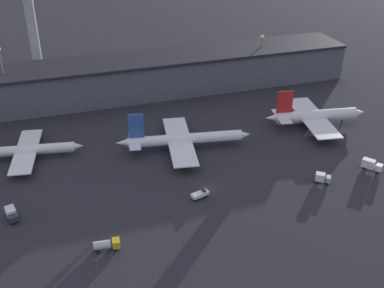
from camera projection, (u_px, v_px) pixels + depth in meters
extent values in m
plane|color=#26262B|center=(209.00, 189.00, 147.57)|extent=(600.00, 600.00, 0.00)
cube|color=#4C515B|center=(148.00, 77.00, 209.49)|extent=(181.78, 21.54, 15.18)
cube|color=black|center=(147.00, 59.00, 205.51)|extent=(181.78, 23.54, 1.20)
cylinder|color=white|center=(30.00, 149.00, 162.81)|extent=(29.39, 7.92, 3.28)
cylinder|color=#ADB2B7|center=(31.00, 151.00, 163.09)|extent=(27.87, 7.20, 2.79)
cone|color=white|center=(77.00, 146.00, 164.87)|extent=(4.39, 3.71, 3.12)
cube|color=white|center=(26.00, 151.00, 162.81)|extent=(12.01, 31.27, 0.36)
cylinder|color=gray|center=(33.00, 142.00, 170.87)|extent=(3.85, 2.36, 1.81)
cylinder|color=gray|center=(26.00, 167.00, 156.11)|extent=(3.85, 2.36, 1.81)
cylinder|color=black|center=(62.00, 153.00, 165.32)|extent=(0.50, 0.50, 1.48)
cylinder|color=black|center=(28.00, 154.00, 164.90)|extent=(0.50, 0.50, 1.48)
cylinder|color=black|center=(27.00, 158.00, 162.64)|extent=(0.50, 0.50, 1.48)
cylinder|color=white|center=(185.00, 139.00, 168.32)|extent=(40.21, 10.18, 3.81)
cylinder|color=#2D519E|center=(185.00, 141.00, 168.64)|extent=(38.14, 9.30, 3.24)
cone|color=white|center=(244.00, 135.00, 171.12)|extent=(5.09, 4.30, 3.62)
cone|color=white|center=(124.00, 143.00, 165.35)|extent=(6.15, 4.11, 3.24)
cube|color=#2D519E|center=(136.00, 126.00, 163.01)|extent=(5.32, 1.25, 8.87)
cube|color=white|center=(135.00, 141.00, 165.71)|extent=(5.82, 13.33, 0.24)
cube|color=white|center=(180.00, 141.00, 168.29)|extent=(14.00, 36.67, 0.36)
cylinder|color=gray|center=(179.00, 131.00, 177.73)|extent=(4.47, 2.74, 2.09)
cylinder|color=gray|center=(187.00, 158.00, 160.42)|extent=(4.47, 2.74, 2.09)
cylinder|color=black|center=(224.00, 143.00, 171.52)|extent=(0.50, 0.50, 1.71)
cylinder|color=black|center=(179.00, 144.00, 170.71)|extent=(0.50, 0.50, 1.71)
cylinder|color=black|center=(180.00, 148.00, 168.08)|extent=(0.50, 0.50, 1.71)
cylinder|color=silver|center=(316.00, 115.00, 183.66)|extent=(31.60, 9.31, 4.36)
cylinder|color=silver|center=(316.00, 117.00, 184.03)|extent=(29.95, 8.42, 3.70)
cone|color=silver|center=(358.00, 113.00, 185.91)|extent=(5.82, 4.92, 4.14)
cone|color=silver|center=(273.00, 118.00, 181.23)|extent=(7.04, 4.70, 3.70)
cube|color=red|center=(285.00, 102.00, 178.77)|extent=(6.09, 1.37, 8.63)
cube|color=silver|center=(282.00, 116.00, 181.52)|extent=(6.36, 13.38, 0.24)
cube|color=silver|center=(312.00, 117.00, 183.72)|extent=(15.18, 36.76, 0.36)
cylinder|color=gray|center=(305.00, 109.00, 193.18)|extent=(5.11, 3.13, 2.40)
cylinder|color=gray|center=(324.00, 132.00, 175.92)|extent=(5.11, 3.13, 2.40)
cylinder|color=black|center=(342.00, 121.00, 186.65)|extent=(0.50, 0.50, 1.96)
cylinder|color=black|center=(310.00, 121.00, 186.50)|extent=(0.50, 0.50, 1.96)
cylinder|color=black|center=(313.00, 125.00, 183.49)|extent=(0.50, 0.50, 1.96)
cube|color=#9EA3A8|center=(328.00, 179.00, 149.55)|extent=(2.50, 2.71, 1.82)
cube|color=silver|center=(320.00, 177.00, 150.09)|extent=(3.70, 3.58, 2.43)
cylinder|color=black|center=(328.00, 181.00, 150.89)|extent=(1.07, 1.00, 0.90)
cylinder|color=black|center=(327.00, 184.00, 149.44)|extent=(1.07, 1.00, 0.90)
cylinder|color=black|center=(318.00, 179.00, 151.71)|extent=(1.07, 1.00, 0.90)
cylinder|color=black|center=(317.00, 182.00, 150.26)|extent=(1.07, 1.00, 0.90)
cube|color=white|center=(200.00, 194.00, 143.11)|extent=(5.77, 3.58, 1.06)
cube|color=black|center=(204.00, 190.00, 143.30)|extent=(1.09, 1.69, 0.80)
cylinder|color=black|center=(203.00, 193.00, 144.93)|extent=(1.02, 0.78, 0.90)
cylinder|color=black|center=(206.00, 196.00, 143.71)|extent=(1.02, 0.78, 0.90)
cylinder|color=black|center=(194.00, 197.00, 143.28)|extent=(1.02, 0.78, 0.90)
cylinder|color=black|center=(197.00, 200.00, 142.06)|extent=(1.02, 0.78, 0.90)
cube|color=white|center=(379.00, 168.00, 155.27)|extent=(3.01, 2.92, 2.06)
cube|color=silver|center=(369.00, 163.00, 156.88)|extent=(4.22, 4.58, 2.75)
cylinder|color=black|center=(378.00, 170.00, 156.62)|extent=(1.00, 1.07, 0.90)
cylinder|color=black|center=(377.00, 172.00, 155.39)|extent=(1.00, 1.07, 0.90)
cylinder|color=black|center=(366.00, 166.00, 158.72)|extent=(1.00, 1.07, 0.90)
cylinder|color=black|center=(364.00, 168.00, 157.48)|extent=(1.00, 1.07, 0.90)
cube|color=gold|center=(116.00, 243.00, 123.26)|extent=(2.16, 2.71, 2.05)
cylinder|color=#B7B7BC|center=(102.00, 245.00, 122.53)|extent=(4.47, 2.54, 2.17)
cylinder|color=black|center=(115.00, 245.00, 124.65)|extent=(0.95, 0.71, 0.90)
cylinder|color=black|center=(116.00, 250.00, 123.02)|extent=(0.95, 0.71, 0.90)
cylinder|color=black|center=(98.00, 247.00, 123.79)|extent=(0.95, 0.71, 0.90)
cylinder|color=black|center=(98.00, 252.00, 122.17)|extent=(0.95, 0.71, 0.90)
cube|color=#282D38|center=(14.00, 218.00, 132.44)|extent=(2.88, 2.32, 1.70)
cube|color=silver|center=(11.00, 212.00, 134.66)|extent=(3.33, 4.14, 2.27)
cylinder|color=black|center=(18.00, 220.00, 133.55)|extent=(0.83, 1.02, 0.90)
cylinder|color=black|center=(11.00, 222.00, 132.68)|extent=(0.83, 1.02, 0.90)
cylinder|color=black|center=(14.00, 213.00, 136.35)|extent=(0.83, 1.02, 0.90)
cylinder|color=black|center=(7.00, 215.00, 135.48)|extent=(0.83, 1.02, 0.90)
cylinder|color=slate|center=(5.00, 82.00, 190.19)|extent=(0.70, 0.70, 25.71)
cylinder|color=slate|center=(260.00, 60.00, 221.35)|extent=(0.70, 0.70, 20.33)
sphere|color=beige|center=(262.00, 37.00, 216.12)|extent=(1.80, 1.80, 1.80)
cylinder|color=#99999E|center=(34.00, 35.00, 220.93)|extent=(4.40, 4.40, 40.26)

